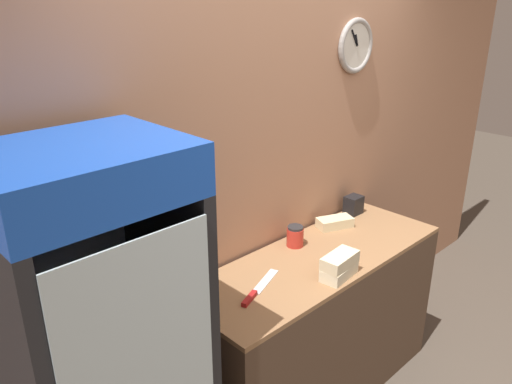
# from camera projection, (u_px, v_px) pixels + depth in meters

# --- Properties ---
(wall_back) EXTENTS (5.20, 0.09, 2.70)m
(wall_back) POSITION_uv_depth(u_px,v_px,m) (276.00, 168.00, 2.79)
(wall_back) COLOR #AD7A5B
(wall_back) RESTS_ON ground_plane
(prep_counter) EXTENTS (1.63, 0.57, 0.93)m
(prep_counter) POSITION_uv_depth(u_px,v_px,m) (315.00, 327.00, 2.89)
(prep_counter) COLOR #4C3828
(prep_counter) RESTS_ON ground_plane
(beverage_cooler) EXTENTS (0.64, 0.61, 1.83)m
(beverage_cooler) POSITION_uv_depth(u_px,v_px,m) (98.00, 355.00, 1.88)
(beverage_cooler) COLOR black
(beverage_cooler) RESTS_ON ground_plane
(sandwich_stack_bottom) EXTENTS (0.22, 0.13, 0.06)m
(sandwich_stack_bottom) POSITION_uv_depth(u_px,v_px,m) (339.00, 271.00, 2.51)
(sandwich_stack_bottom) COLOR beige
(sandwich_stack_bottom) RESTS_ON prep_counter
(sandwich_stack_middle) EXTENTS (0.22, 0.12, 0.06)m
(sandwich_stack_middle) POSITION_uv_depth(u_px,v_px,m) (340.00, 260.00, 2.49)
(sandwich_stack_middle) COLOR beige
(sandwich_stack_middle) RESTS_ON sandwich_stack_bottom
(sandwich_flat_left) EXTENTS (0.24, 0.18, 0.06)m
(sandwich_flat_left) POSITION_uv_depth(u_px,v_px,m) (335.00, 222.00, 3.06)
(sandwich_flat_left) COLOR beige
(sandwich_flat_left) RESTS_ON prep_counter
(chefs_knife) EXTENTS (0.35, 0.17, 0.02)m
(chefs_knife) POSITION_uv_depth(u_px,v_px,m) (256.00, 292.00, 2.38)
(chefs_knife) COLOR silver
(chefs_knife) RESTS_ON prep_counter
(condiment_jar) EXTENTS (0.10, 0.10, 0.12)m
(condiment_jar) POSITION_uv_depth(u_px,v_px,m) (296.00, 236.00, 2.82)
(condiment_jar) COLOR #B72D23
(condiment_jar) RESTS_ON prep_counter
(napkin_dispenser) EXTENTS (0.11, 0.09, 0.12)m
(napkin_dispenser) POSITION_uv_depth(u_px,v_px,m) (353.00, 205.00, 3.24)
(napkin_dispenser) COLOR black
(napkin_dispenser) RESTS_ON prep_counter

